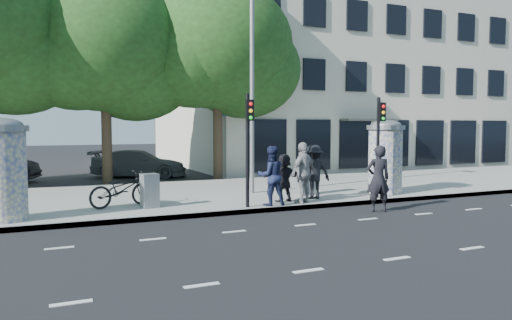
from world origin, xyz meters
name	(u,v)px	position (x,y,z in m)	size (l,w,h in m)	color
ground	(335,236)	(0.00, 0.00, 0.00)	(120.00, 120.00, 0.00)	black
sidewalk	(224,193)	(0.00, 7.50, 0.07)	(40.00, 8.00, 0.15)	gray
curb	(270,210)	(0.00, 3.55, 0.07)	(40.00, 0.10, 0.16)	slate
lane_dash_near	(397,259)	(0.00, -2.20, 0.00)	(32.00, 0.12, 0.01)	silver
lane_dash_far	(305,225)	(0.00, 1.40, 0.00)	(32.00, 0.12, 0.01)	silver
ad_column_left	(2,167)	(-7.20, 4.50, 1.54)	(1.36, 1.36, 2.65)	beige
ad_column_right	(385,155)	(5.20, 4.70, 1.54)	(1.36, 1.36, 2.65)	beige
traffic_pole_near	(248,138)	(-0.60, 3.79, 2.23)	(0.22, 0.31, 3.40)	black
traffic_pole_far	(379,136)	(4.20, 3.79, 2.23)	(0.22, 0.31, 3.40)	black
street_lamp	(253,64)	(0.80, 6.63, 4.79)	(0.25, 0.93, 8.00)	slate
tree_near_left	(105,45)	(-3.50, 12.70, 6.06)	(6.80, 6.80, 8.97)	#38281C
tree_center	(217,45)	(1.50, 12.30, 6.31)	(7.00, 7.00, 9.30)	#38281C
building	(323,76)	(12.00, 19.99, 5.99)	(20.30, 15.85, 12.00)	#BCB59E
ped_c	(271,176)	(0.18, 3.85, 1.07)	(0.89, 0.69, 1.83)	#19203F
ped_d	(314,172)	(2.10, 4.52, 1.05)	(1.17, 0.67, 1.81)	black
ped_e	(304,173)	(1.33, 3.85, 1.11)	(1.13, 0.64, 1.93)	gray
ped_f	(284,178)	(0.91, 4.39, 0.92)	(1.43, 0.52, 1.55)	black
man_road	(378,179)	(3.02, 2.29, 1.00)	(0.73, 0.48, 2.01)	black
bicycle	(121,189)	(-4.05, 5.43, 0.68)	(2.02, 0.71, 1.06)	black
cabinet_left	(150,191)	(-3.31, 4.92, 0.66)	(0.49, 0.36, 1.02)	gray
cabinet_right	(306,177)	(2.33, 5.46, 0.78)	(0.60, 0.44, 1.25)	gray
car_right	(139,164)	(-1.61, 15.38, 0.68)	(4.70, 1.91, 1.36)	#55595C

